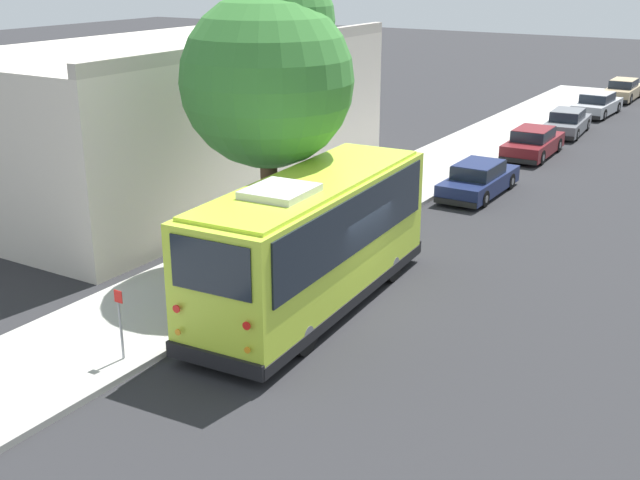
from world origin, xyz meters
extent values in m
plane|color=#28282B|center=(0.00, 0.00, 0.00)|extent=(160.00, 160.00, 0.00)
cube|color=#B2AFA8|center=(0.00, 3.99, 0.07)|extent=(80.00, 3.68, 0.15)
cube|color=#9D9A94|center=(0.00, 2.08, 0.07)|extent=(80.00, 0.14, 0.15)
cube|color=#BCDB38|center=(-0.78, 0.69, 1.78)|extent=(8.76, 2.96, 3.02)
cube|color=black|center=(-0.78, 0.69, 0.41)|extent=(8.81, 3.02, 0.28)
cube|color=black|center=(-0.78, 0.69, 2.44)|extent=(8.06, 3.01, 1.45)
cube|color=black|center=(3.55, 0.95, 2.44)|extent=(0.16, 2.14, 1.52)
cube|color=black|center=(-5.11, 0.43, 2.55)|extent=(0.15, 1.97, 1.16)
cube|color=black|center=(3.55, 0.95, 3.15)|extent=(0.15, 1.76, 0.22)
cube|color=#BCDB38|center=(-0.78, 0.69, 3.33)|extent=(8.22, 2.71, 0.10)
cube|color=silver|center=(-2.32, 0.60, 3.45)|extent=(1.67, 1.48, 0.20)
cube|color=black|center=(3.57, 0.95, 0.45)|extent=(0.25, 2.47, 0.36)
cube|color=black|center=(-5.13, 0.43, 0.45)|extent=(0.25, 2.47, 0.36)
cylinder|color=red|center=(-5.23, 1.31, 1.48)|extent=(0.04, 0.18, 0.18)
cylinder|color=orange|center=(-5.23, 1.31, 0.93)|extent=(0.04, 0.14, 0.14)
cylinder|color=red|center=(-5.12, -0.46, 1.48)|extent=(0.04, 0.18, 0.18)
cylinder|color=orange|center=(-5.12, -0.46, 0.93)|extent=(0.04, 0.14, 0.14)
cube|color=white|center=(3.56, 1.78, 0.62)|extent=(0.06, 0.32, 0.18)
cube|color=white|center=(3.66, 0.14, 0.62)|extent=(0.06, 0.32, 0.18)
cube|color=black|center=(3.18, 2.31, 2.73)|extent=(0.07, 0.10, 0.24)
cylinder|color=black|center=(1.70, 1.91, 0.49)|extent=(0.99, 0.36, 0.97)
cylinder|color=slate|center=(1.70, 1.91, 0.49)|extent=(0.46, 0.35, 0.44)
cylinder|color=black|center=(1.83, -0.22, 0.49)|extent=(0.99, 0.36, 0.97)
cylinder|color=slate|center=(1.83, -0.22, 0.49)|extent=(0.46, 0.35, 0.44)
cylinder|color=black|center=(-3.26, 1.61, 0.49)|extent=(0.99, 0.36, 0.97)
cylinder|color=slate|center=(-3.26, 1.61, 0.49)|extent=(0.46, 0.35, 0.44)
cylinder|color=black|center=(-3.13, -0.52, 0.49)|extent=(0.99, 0.36, 0.97)
cylinder|color=slate|center=(-3.13, -0.52, 0.49)|extent=(0.46, 0.35, 0.44)
cube|color=#19234C|center=(11.29, 0.86, 0.46)|extent=(4.52, 1.68, 0.61)
cube|color=black|center=(11.17, 0.86, 1.01)|extent=(2.14, 1.45, 0.48)
cube|color=#19234C|center=(11.17, 0.86, 1.25)|extent=(2.06, 1.41, 0.05)
cube|color=black|center=(13.57, 0.86, 0.25)|extent=(0.08, 1.62, 0.20)
cube|color=black|center=(9.01, 0.85, 0.25)|extent=(0.08, 1.62, 0.20)
cylinder|color=black|center=(12.72, 1.62, 0.31)|extent=(0.62, 0.20, 0.62)
cylinder|color=slate|center=(12.72, 1.62, 0.31)|extent=(0.28, 0.22, 0.28)
cylinder|color=black|center=(12.72, 0.10, 0.31)|extent=(0.62, 0.20, 0.62)
cylinder|color=slate|center=(12.72, 0.10, 0.31)|extent=(0.28, 0.22, 0.28)
cylinder|color=black|center=(9.86, 1.61, 0.31)|extent=(0.62, 0.20, 0.62)
cylinder|color=slate|center=(9.86, 1.61, 0.31)|extent=(0.28, 0.22, 0.28)
cylinder|color=black|center=(9.87, 0.10, 0.31)|extent=(0.62, 0.20, 0.62)
cylinder|color=slate|center=(9.87, 0.10, 0.31)|extent=(0.28, 0.22, 0.28)
cube|color=maroon|center=(18.57, 1.07, 0.48)|extent=(4.57, 1.85, 0.64)
cube|color=black|center=(18.45, 1.06, 1.04)|extent=(2.18, 1.55, 0.48)
cube|color=maroon|center=(18.45, 1.06, 1.28)|extent=(2.10, 1.51, 0.05)
cube|color=black|center=(20.85, 1.13, 0.26)|extent=(0.13, 1.67, 0.20)
cube|color=black|center=(16.28, 1.00, 0.26)|extent=(0.13, 1.67, 0.20)
cylinder|color=black|center=(19.97, 1.90, 0.33)|extent=(0.66, 0.22, 0.65)
cylinder|color=slate|center=(19.97, 1.90, 0.33)|extent=(0.30, 0.23, 0.29)
cylinder|color=black|center=(20.02, 0.32, 0.33)|extent=(0.66, 0.22, 0.65)
cylinder|color=slate|center=(20.02, 0.32, 0.33)|extent=(0.30, 0.23, 0.29)
cylinder|color=black|center=(17.12, 1.81, 0.33)|extent=(0.66, 0.22, 0.65)
cylinder|color=slate|center=(17.12, 1.81, 0.33)|extent=(0.30, 0.23, 0.29)
cylinder|color=black|center=(17.16, 0.24, 0.33)|extent=(0.66, 0.22, 0.65)
cylinder|color=slate|center=(17.16, 0.24, 0.33)|extent=(0.30, 0.23, 0.29)
cube|color=slate|center=(24.30, 1.11, 0.46)|extent=(4.53, 1.94, 0.61)
cube|color=black|center=(24.18, 1.10, 1.00)|extent=(2.19, 1.56, 0.48)
cube|color=slate|center=(24.18, 1.10, 1.24)|extent=(2.10, 1.52, 0.05)
cube|color=black|center=(26.53, 1.26, 0.25)|extent=(0.19, 1.59, 0.20)
cube|color=black|center=(22.07, 0.95, 0.25)|extent=(0.19, 1.59, 0.20)
cylinder|color=black|center=(25.64, 1.94, 0.30)|extent=(0.62, 0.24, 0.61)
cylinder|color=slate|center=(25.64, 1.94, 0.30)|extent=(0.29, 0.24, 0.27)
cylinder|color=black|center=(25.74, 0.46, 0.30)|extent=(0.62, 0.24, 0.61)
cylinder|color=slate|center=(25.74, 0.46, 0.30)|extent=(0.29, 0.24, 0.27)
cylinder|color=black|center=(22.85, 1.75, 0.30)|extent=(0.62, 0.24, 0.61)
cylinder|color=slate|center=(22.85, 1.75, 0.30)|extent=(0.29, 0.24, 0.27)
cylinder|color=black|center=(22.95, 0.27, 0.30)|extent=(0.62, 0.24, 0.61)
cylinder|color=slate|center=(22.95, 0.27, 0.30)|extent=(0.29, 0.24, 0.27)
cube|color=#A8AAAF|center=(30.47, 1.10, 0.48)|extent=(4.58, 1.92, 0.63)
cube|color=black|center=(30.35, 1.10, 1.03)|extent=(2.20, 1.58, 0.48)
cube|color=#A8AAAF|center=(30.35, 1.10, 1.27)|extent=(2.11, 1.54, 0.05)
cube|color=black|center=(32.75, 1.00, 0.26)|extent=(0.15, 1.68, 0.20)
cube|color=black|center=(28.20, 1.19, 0.26)|extent=(0.15, 1.68, 0.20)
cylinder|color=black|center=(31.93, 1.83, 0.32)|extent=(0.65, 0.23, 0.64)
cylinder|color=slate|center=(31.93, 1.83, 0.32)|extent=(0.30, 0.23, 0.29)
cylinder|color=black|center=(31.86, 0.25, 0.32)|extent=(0.65, 0.23, 0.64)
cylinder|color=slate|center=(31.86, 0.25, 0.32)|extent=(0.30, 0.23, 0.29)
cylinder|color=black|center=(29.08, 1.95, 0.32)|extent=(0.65, 0.23, 0.64)
cylinder|color=slate|center=(29.08, 1.95, 0.32)|extent=(0.30, 0.23, 0.29)
cylinder|color=black|center=(29.02, 0.37, 0.32)|extent=(0.65, 0.23, 0.64)
cylinder|color=slate|center=(29.02, 0.37, 0.32)|extent=(0.30, 0.23, 0.29)
cube|color=tan|center=(36.73, 1.00, 0.50)|extent=(4.56, 1.64, 0.65)
cube|color=black|center=(36.61, 1.00, 1.06)|extent=(2.16, 1.41, 0.48)
cube|color=tan|center=(36.61, 1.00, 1.30)|extent=(2.08, 1.37, 0.05)
cube|color=black|center=(39.03, 0.99, 0.27)|extent=(0.08, 1.57, 0.20)
cube|color=black|center=(34.43, 1.00, 0.27)|extent=(0.08, 1.57, 0.20)
cylinder|color=black|center=(38.17, 1.73, 0.34)|extent=(0.67, 0.20, 0.67)
cylinder|color=slate|center=(38.17, 1.73, 0.34)|extent=(0.30, 0.22, 0.30)
cylinder|color=black|center=(38.17, 0.26, 0.34)|extent=(0.67, 0.20, 0.67)
cylinder|color=slate|center=(38.17, 0.26, 0.34)|extent=(0.30, 0.22, 0.30)
cylinder|color=black|center=(35.29, 1.74, 0.34)|extent=(0.67, 0.20, 0.67)
cylinder|color=slate|center=(35.29, 1.74, 0.34)|extent=(0.30, 0.22, 0.30)
cylinder|color=black|center=(35.29, 0.27, 0.34)|extent=(0.67, 0.20, 0.67)
cylinder|color=slate|center=(35.29, 0.27, 0.34)|extent=(0.30, 0.22, 0.30)
cylinder|color=brown|center=(0.83, 3.14, 1.95)|extent=(0.48, 0.48, 3.60)
sphere|color=#387A33|center=(0.83, 3.14, 5.39)|extent=(4.69, 4.69, 4.69)
sphere|color=#3C8437|center=(1.41, 3.14, 6.92)|extent=(3.05, 3.05, 3.05)
cylinder|color=gray|center=(-5.65, 2.56, 0.82)|extent=(0.06, 0.06, 1.34)
cube|color=red|center=(-5.65, 2.56, 1.63)|extent=(0.02, 0.22, 0.28)
cylinder|color=gray|center=(-3.63, 2.56, 0.77)|extent=(0.06, 0.06, 1.25)
cube|color=beige|center=(5.59, 10.94, 2.79)|extent=(16.62, 8.90, 5.58)
cube|color=#B1A99C|center=(5.59, 6.64, 5.78)|extent=(16.62, 0.30, 0.40)
camera|label=1|loc=(-16.82, -9.41, 8.46)|focal=45.00mm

